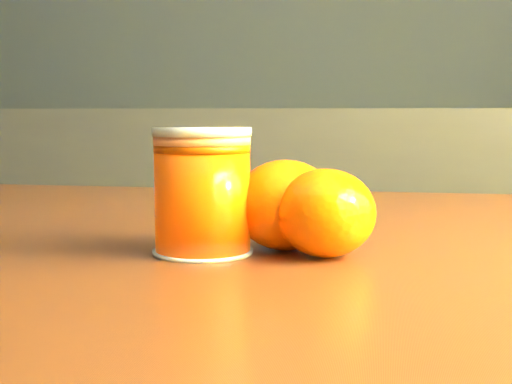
# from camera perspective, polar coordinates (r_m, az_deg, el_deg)

# --- Properties ---
(kitchen_counter) EXTENTS (3.15, 0.60, 0.90)m
(kitchen_counter) POSITION_cam_1_polar(r_m,az_deg,el_deg) (2.10, -15.07, -5.98)
(kitchen_counter) COLOR #4A4A4F
(kitchen_counter) RESTS_ON ground
(table) EXTENTS (1.12, 0.83, 0.79)m
(table) POSITION_cam_1_polar(r_m,az_deg,el_deg) (0.60, 0.14, -13.48)
(table) COLOR brown
(table) RESTS_ON ground
(juice_glass) EXTENTS (0.07, 0.07, 0.09)m
(juice_glass) POSITION_cam_1_polar(r_m,az_deg,el_deg) (0.52, -4.31, 0.03)
(juice_glass) COLOR #FF4E05
(juice_glass) RESTS_ON table
(orange_front) EXTENTS (0.09, 0.09, 0.07)m
(orange_front) POSITION_cam_1_polar(r_m,az_deg,el_deg) (0.53, 2.36, -1.04)
(orange_front) COLOR #FF6905
(orange_front) RESTS_ON table
(orange_back) EXTENTS (0.09, 0.09, 0.06)m
(orange_back) POSITION_cam_1_polar(r_m,az_deg,el_deg) (0.50, 5.60, -1.68)
(orange_back) COLOR #FF6905
(orange_back) RESTS_ON table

